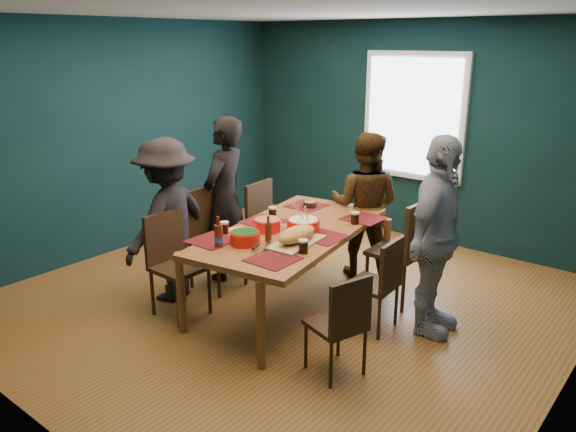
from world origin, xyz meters
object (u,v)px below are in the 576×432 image
chair_left_mid (210,230)px  person_far_left (225,199)px  bowl_herbs (245,237)px  chair_right_mid (381,278)px  bowl_salad (268,224)px  chair_left_far (267,221)px  bowl_dumpling (303,225)px  person_right (436,237)px  cutting_board (296,236)px  chair_right_near (342,319)px  person_near_left (167,220)px  person_back (365,205)px  chair_left_near (173,256)px  chair_right_far (406,244)px  dining_table (292,237)px

chair_left_mid → person_far_left: size_ratio=0.59×
bowl_herbs → chair_right_mid: bearing=37.1°
person_far_left → chair_left_mid: bearing=-7.9°
chair_left_mid → bowl_salad: size_ratio=3.93×
chair_left_far → bowl_dumpling: (0.92, -0.56, 0.29)m
person_far_left → person_right: person_right is taller
cutting_board → bowl_salad: bearing=159.8°
person_right → chair_right_near: bearing=162.6°
chair_right_near → bowl_salad: 1.31m
chair_left_far → person_far_left: 0.54m
person_near_left → bowl_salad: size_ratio=6.15×
chair_right_mid → person_far_left: bearing=176.9°
chair_left_mid → bowl_salad: chair_left_mid is taller
person_back → bowl_herbs: 1.70m
person_back → chair_left_near: bearing=46.4°
chair_right_mid → person_near_left: bearing=-162.7°
chair_right_far → bowl_dumpling: bearing=-128.0°
person_far_left → bowl_herbs: bearing=37.6°
chair_right_far → person_back: 0.79m
chair_right_far → person_back: size_ratio=0.66×
person_right → cutting_board: 1.18m
chair_right_far → chair_right_mid: (0.09, -0.63, -0.11)m
chair_right_mid → bowl_salad: (-1.02, -0.31, 0.36)m
person_near_left → bowl_salad: person_near_left is taller
chair_left_near → chair_right_near: bearing=3.7°
chair_left_far → person_back: 1.07m
chair_left_near → bowl_dumpling: 1.24m
chair_left_far → cutting_board: 1.38m
chair_right_mid → chair_right_near: bearing=-82.6°
person_back → cutting_board: 1.43m
person_near_left → chair_right_near: bearing=78.5°
bowl_herbs → person_far_left: bearing=142.9°
chair_left_mid → person_near_left: size_ratio=0.64×
chair_left_mid → person_right: size_ratio=0.59×
bowl_salad → chair_left_mid: bearing=175.1°
bowl_dumpling → chair_left_mid: bearing=-175.6°
chair_left_far → chair_left_near: bearing=-96.1°
chair_left_far → cutting_board: (1.05, -0.84, 0.29)m
dining_table → cutting_board: (0.27, -0.28, 0.14)m
chair_left_mid → bowl_dumpling: (1.13, 0.09, 0.27)m
chair_right_near → bowl_salad: bowl_salad is taller
chair_right_far → bowl_herbs: chair_right_far is taller
dining_table → chair_right_far: size_ratio=2.16×
dining_table → chair_left_far: 0.97m
chair_left_mid → person_far_left: (-0.03, 0.26, 0.27)m
chair_right_far → person_far_left: (-1.80, -0.61, 0.26)m
dining_table → person_near_left: bearing=-162.1°
chair_left_mid → chair_left_near: bearing=-76.0°
chair_right_far → chair_right_near: bearing=-79.6°
dining_table → person_right: size_ratio=1.28×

